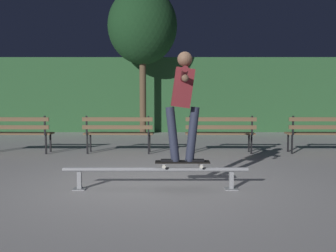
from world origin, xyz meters
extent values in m
plane|color=#ADAAA8|center=(0.00, 0.00, 0.00)|extent=(90.00, 90.00, 0.00)
cube|color=#2D5B33|center=(0.00, 8.80, 1.34)|extent=(24.00, 1.20, 2.68)
cylinder|color=gray|center=(0.00, -0.28, 0.29)|extent=(2.67, 0.06, 0.06)
cube|color=gray|center=(-1.09, -0.28, 0.13)|extent=(0.06, 0.06, 0.26)
cube|color=gray|center=(-1.09, -0.28, 0.01)|extent=(0.18, 0.18, 0.01)
cube|color=gray|center=(1.09, -0.28, 0.13)|extent=(0.06, 0.06, 0.26)
cube|color=gray|center=(1.09, -0.28, 0.01)|extent=(0.18, 0.18, 0.01)
cube|color=black|center=(0.39, -0.28, 0.40)|extent=(0.78, 0.21, 0.02)
cube|color=black|center=(0.39, -0.28, 0.41)|extent=(0.77, 0.20, 0.00)
cube|color=#9E9EA3|center=(0.65, -0.27, 0.38)|extent=(0.05, 0.17, 0.02)
cube|color=#9E9EA3|center=(0.12, -0.28, 0.38)|extent=(0.05, 0.17, 0.02)
cylinder|color=beige|center=(0.65, -0.35, 0.34)|extent=(0.05, 0.03, 0.05)
cylinder|color=beige|center=(0.65, -0.19, 0.34)|extent=(0.05, 0.03, 0.05)
cylinder|color=beige|center=(0.12, -0.36, 0.34)|extent=(0.05, 0.03, 0.05)
cylinder|color=beige|center=(0.12, -0.20, 0.34)|extent=(0.05, 0.03, 0.05)
cube|color=black|center=(0.57, -0.27, 0.42)|extent=(0.26, 0.10, 0.03)
cube|color=black|center=(0.21, -0.28, 0.42)|extent=(0.26, 0.10, 0.03)
cylinder|color=#282D42|center=(0.53, -0.28, 0.80)|extent=(0.21, 0.13, 0.79)
cylinder|color=#282D42|center=(0.25, -0.28, 0.80)|extent=(0.21, 0.13, 0.79)
cube|color=maroon|center=(0.39, -0.28, 1.46)|extent=(0.34, 0.36, 0.57)
cylinder|color=maroon|center=(0.39, -0.66, 1.62)|extent=(0.09, 0.61, 0.21)
cylinder|color=maroon|center=(0.38, 0.10, 1.62)|extent=(0.09, 0.61, 0.21)
sphere|color=brown|center=(0.39, -0.94, 1.57)|extent=(0.09, 0.09, 0.09)
sphere|color=brown|center=(0.38, 0.38, 1.57)|extent=(0.09, 0.09, 0.09)
sphere|color=brown|center=(0.42, -0.28, 1.86)|extent=(0.21, 0.21, 0.21)
cube|color=black|center=(-2.60, 3.36, 0.22)|extent=(0.04, 0.04, 0.44)
cube|color=black|center=(-2.61, 3.04, 0.22)|extent=(0.04, 0.04, 0.44)
cube|color=black|center=(-2.61, 3.00, 0.66)|extent=(0.04, 0.04, 0.44)
cube|color=brown|center=(-3.30, 3.36, 0.46)|extent=(1.60, 0.13, 0.04)
cube|color=brown|center=(-3.30, 3.22, 0.46)|extent=(1.60, 0.13, 0.04)
cube|color=brown|center=(-3.31, 3.08, 0.46)|extent=(1.60, 0.13, 0.04)
cube|color=brown|center=(-3.31, 3.01, 0.62)|extent=(1.60, 0.08, 0.09)
cube|color=brown|center=(-3.31, 3.01, 0.80)|extent=(1.60, 0.08, 0.09)
cube|color=black|center=(-0.25, 3.36, 0.22)|extent=(0.04, 0.04, 0.44)
cube|color=black|center=(-0.26, 3.04, 0.22)|extent=(0.04, 0.04, 0.44)
cube|color=black|center=(-0.26, 3.00, 0.66)|extent=(0.04, 0.04, 0.44)
cube|color=black|center=(-1.66, 3.40, 0.22)|extent=(0.04, 0.04, 0.44)
cube|color=black|center=(-1.67, 3.08, 0.22)|extent=(0.04, 0.04, 0.44)
cube|color=black|center=(-1.67, 3.04, 0.66)|extent=(0.04, 0.04, 0.44)
cube|color=brown|center=(-0.96, 3.36, 0.46)|extent=(1.60, 0.13, 0.04)
cube|color=brown|center=(-0.96, 3.22, 0.46)|extent=(1.60, 0.13, 0.04)
cube|color=brown|center=(-0.96, 3.08, 0.46)|extent=(1.60, 0.13, 0.04)
cube|color=brown|center=(-0.96, 3.01, 0.62)|extent=(1.60, 0.08, 0.09)
cube|color=brown|center=(-0.96, 3.01, 0.80)|extent=(1.60, 0.08, 0.09)
cube|color=black|center=(2.09, 3.36, 0.22)|extent=(0.04, 0.04, 0.44)
cube|color=black|center=(2.09, 3.04, 0.22)|extent=(0.04, 0.04, 0.44)
cube|color=black|center=(2.09, 3.00, 0.66)|extent=(0.04, 0.04, 0.44)
cube|color=black|center=(0.69, 3.40, 0.22)|extent=(0.04, 0.04, 0.44)
cube|color=black|center=(0.68, 3.08, 0.22)|extent=(0.04, 0.04, 0.44)
cube|color=black|center=(0.68, 3.04, 0.66)|extent=(0.04, 0.04, 0.44)
cube|color=brown|center=(1.39, 3.36, 0.46)|extent=(1.60, 0.13, 0.04)
cube|color=brown|center=(1.39, 3.22, 0.46)|extent=(1.60, 0.13, 0.04)
cube|color=brown|center=(1.38, 3.08, 0.46)|extent=(1.60, 0.13, 0.04)
cube|color=brown|center=(1.38, 3.01, 0.62)|extent=(1.60, 0.08, 0.09)
cube|color=brown|center=(1.38, 3.01, 0.80)|extent=(1.60, 0.08, 0.09)
cube|color=black|center=(3.03, 3.40, 0.22)|extent=(0.04, 0.04, 0.44)
cube|color=black|center=(3.02, 3.08, 0.22)|extent=(0.04, 0.04, 0.44)
cube|color=black|center=(3.02, 3.04, 0.66)|extent=(0.04, 0.04, 0.44)
cube|color=brown|center=(3.74, 3.36, 0.46)|extent=(1.60, 0.13, 0.04)
cube|color=brown|center=(3.73, 3.22, 0.46)|extent=(1.60, 0.13, 0.04)
cube|color=brown|center=(3.73, 3.08, 0.46)|extent=(1.60, 0.13, 0.04)
cube|color=brown|center=(3.73, 3.01, 0.62)|extent=(1.60, 0.08, 0.09)
cube|color=brown|center=(3.73, 3.01, 0.80)|extent=(1.60, 0.08, 0.09)
cylinder|color=brown|center=(-0.67, 7.41, 1.33)|extent=(0.22, 0.22, 2.65)
ellipsoid|color=#193D1E|center=(-0.67, 7.41, 3.63)|extent=(2.30, 2.30, 2.53)
camera|label=1|loc=(0.18, -5.82, 1.37)|focal=41.88mm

